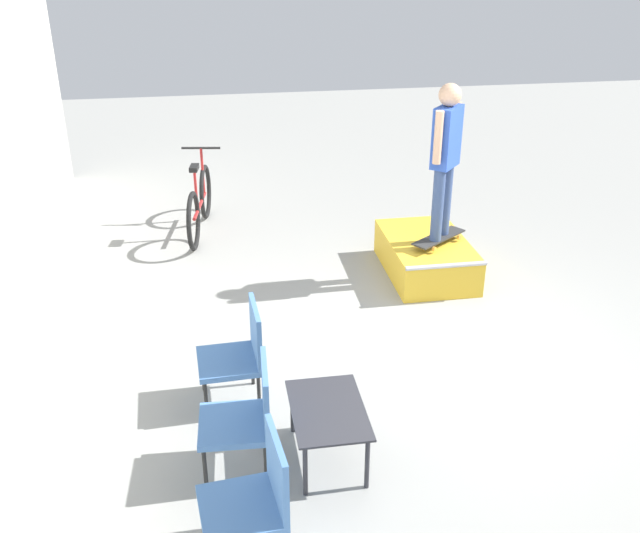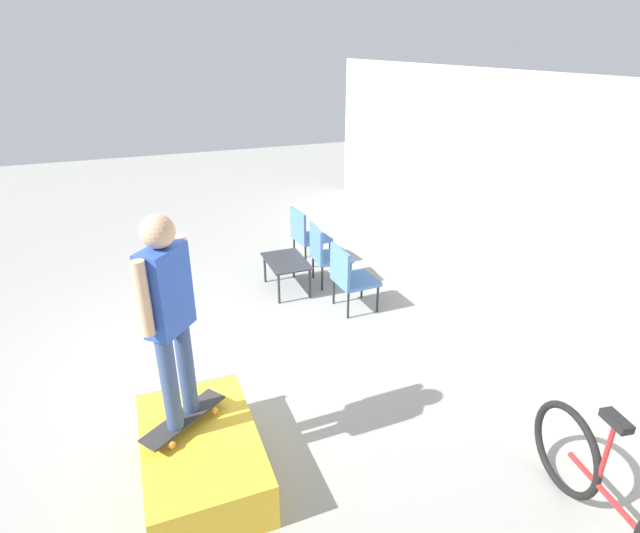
{
  "view_description": "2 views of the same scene",
  "coord_description": "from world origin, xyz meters",
  "views": [
    {
      "loc": [
        -5.62,
        2.01,
        3.75
      ],
      "look_at": [
        -0.04,
        1.1,
        1.02
      ],
      "focal_mm": 40.0,
      "sensor_mm": 36.0,
      "label": 1
    },
    {
      "loc": [
        4.95,
        -0.65,
        3.32
      ],
      "look_at": [
        0.31,
        1.14,
        1.08
      ],
      "focal_mm": 28.0,
      "sensor_mm": 36.0,
      "label": 2
    }
  ],
  "objects": [
    {
      "name": "patio_chair_left",
      "position": [
        -2.18,
        1.86,
        0.5
      ],
      "size": [
        0.57,
        0.57,
        0.91
      ],
      "rotation": [
        0.0,
        0.0,
        3.25
      ],
      "color": "black",
      "rests_on": "ground_plane"
    },
    {
      "name": "ground_plane",
      "position": [
        0.0,
        0.0,
        0.0
      ],
      "size": [
        24.0,
        24.0,
        0.0
      ],
      "primitive_type": "plane",
      "color": "gray"
    },
    {
      "name": "skateboard_on_ramp",
      "position": [
        1.55,
        -0.54,
        0.51
      ],
      "size": [
        0.6,
        0.74,
        0.07
      ],
      "rotation": [
        0.0,
        0.0,
        -0.95
      ],
      "color": "#2D2D2D",
      "rests_on": "skate_ramp_box"
    },
    {
      "name": "person_skater",
      "position": [
        1.55,
        -0.54,
        1.55
      ],
      "size": [
        0.45,
        0.41,
        1.74
      ],
      "rotation": [
        0.0,
        0.0,
        -0.72
      ],
      "color": "#384C7A",
      "rests_on": "skateboard_on_ramp"
    },
    {
      "name": "patio_chair_center",
      "position": [
        -1.34,
        1.86,
        0.5
      ],
      "size": [
        0.55,
        0.55,
        0.91
      ],
      "rotation": [
        0.0,
        0.0,
        3.09
      ],
      "color": "black",
      "rests_on": "ground_plane"
    },
    {
      "name": "patio_chair_right",
      "position": [
        -0.48,
        1.86,
        0.5
      ],
      "size": [
        0.55,
        0.55,
        0.91
      ],
      "rotation": [
        0.0,
        0.0,
        3.19
      ],
      "color": "black",
      "rests_on": "ground_plane"
    },
    {
      "name": "skate_ramp_box",
      "position": [
        1.7,
        -0.45,
        0.21
      ],
      "size": [
        1.46,
        0.91,
        0.45
      ],
      "color": "gold",
      "rests_on": "ground_plane"
    },
    {
      "name": "bicycle",
      "position": [
        3.38,
        2.17,
        0.4
      ],
      "size": [
        1.84,
        0.52,
        1.05
      ],
      "rotation": [
        0.0,
        0.0,
        -0.15
      ],
      "color": "black",
      "rests_on": "ground_plane"
    },
    {
      "name": "coffee_table",
      "position": [
        -1.34,
        1.25,
        0.41
      ],
      "size": [
        0.83,
        0.55,
        0.47
      ],
      "color": "#2D2D33",
      "rests_on": "ground_plane"
    }
  ]
}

